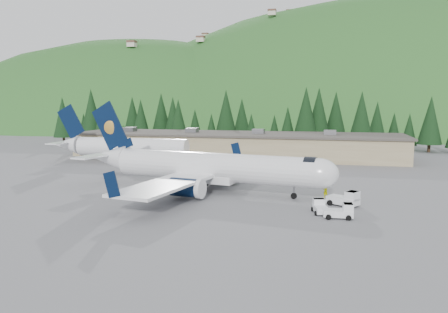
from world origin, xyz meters
The scene contains 10 objects.
ground centered at (0.00, 0.00, 0.00)m, with size 600.00×600.00×0.00m, color slate.
airliner centered at (-1.04, 0.18, 3.20)m, with size 36.15×34.10×12.02m.
second_airliner centered at (-24.92, 22.00, 3.32)m, with size 27.50×11.00×10.05m.
baggage_tug_a centered at (16.10, -9.90, 0.71)m, with size 3.06×1.97×1.58m.
baggage_tug_b centered at (16.77, -4.33, 0.82)m, with size 3.85×3.29×1.84m.
baggage_tug_c centered at (14.00, -8.09, 0.63)m, with size 2.11×2.89×1.41m.
terminal_building centered at (-5.01, 38.00, 2.62)m, with size 71.00×17.00×6.10m.
ramp_worker centered at (14.49, -0.20, 0.82)m, with size 0.60×0.39×1.64m, color #D8DD00.
tree_line centered at (-9.57, 61.24, 7.68)m, with size 110.91×17.44×14.54m.
hills centered at (53.34, 207.38, -82.80)m, with size 614.00×330.00×300.00m.
Camera 1 is at (14.58, -55.08, 11.83)m, focal length 35.00 mm.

